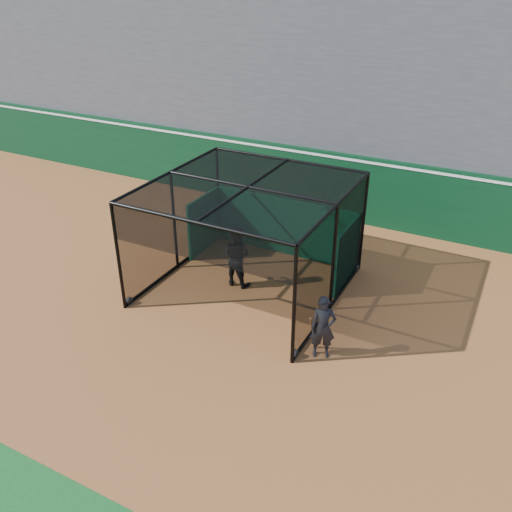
% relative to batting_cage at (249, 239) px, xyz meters
% --- Properties ---
extents(ground, '(120.00, 120.00, 0.00)m').
position_rel_batting_cage_xyz_m(ground, '(0.39, -2.51, -1.57)').
color(ground, '#96582B').
rests_on(ground, ground).
extents(outfield_wall, '(50.00, 0.50, 2.50)m').
position_rel_batting_cage_xyz_m(outfield_wall, '(0.39, 5.99, -0.28)').
color(outfield_wall, '#093319').
rests_on(outfield_wall, ground).
extents(grandstand, '(50.00, 7.85, 8.95)m').
position_rel_batting_cage_xyz_m(grandstand, '(0.39, 9.76, 2.91)').
color(grandstand, '#4C4C4F').
rests_on(grandstand, ground).
extents(batting_cage, '(5.16, 5.19, 3.14)m').
position_rel_batting_cage_xyz_m(batting_cage, '(0.00, 0.00, 0.00)').
color(batting_cage, black).
rests_on(batting_cage, ground).
extents(batter, '(0.90, 0.70, 1.85)m').
position_rel_batting_cage_xyz_m(batter, '(-0.42, -0.00, -0.64)').
color(batter, black).
rests_on(batter, ground).
extents(on_deck_player, '(0.70, 0.60, 1.63)m').
position_rel_batting_cage_xyz_m(on_deck_player, '(3.05, -1.98, -0.75)').
color(on_deck_player, black).
rests_on(on_deck_player, ground).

